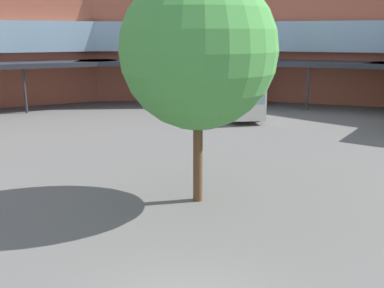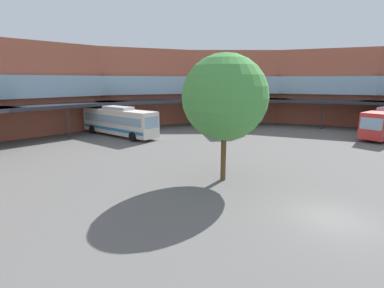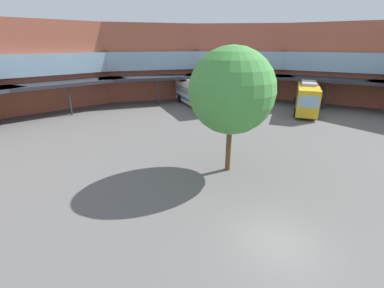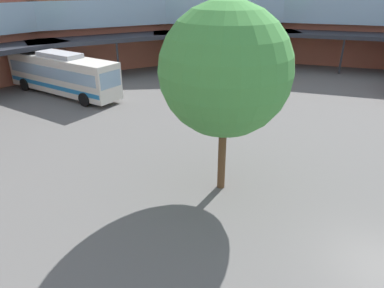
% 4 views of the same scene
% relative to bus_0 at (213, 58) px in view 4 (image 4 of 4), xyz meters
% --- Properties ---
extents(station_building, '(79.31, 48.64, 11.31)m').
position_rel_bus_0_xyz_m(station_building, '(-18.18, -0.80, 3.72)').
color(station_building, '#AD5942').
rests_on(station_building, ground).
extents(bus_0, '(8.67, 10.17, 3.88)m').
position_rel_bus_0_xyz_m(bus_0, '(0.00, 0.00, 0.00)').
color(bus_0, gold).
rests_on(bus_0, ground).
extents(bus_3, '(3.47, 11.87, 3.64)m').
position_rel_bus_0_xyz_m(bus_3, '(-13.17, 6.43, -0.12)').
color(bus_3, silver).
rests_on(bus_3, ground).
extents(plaza_tree, '(5.68, 5.68, 8.53)m').
position_rel_bus_0_xyz_m(plaza_tree, '(-17.28, -12.93, 3.71)').
color(plaza_tree, brown).
rests_on(plaza_tree, ground).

